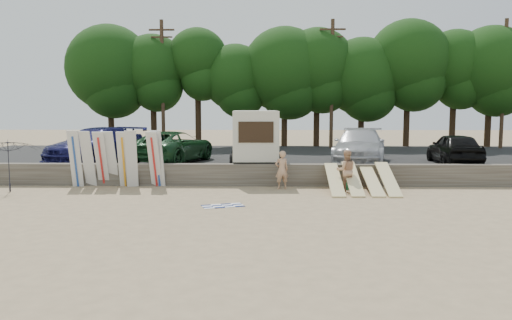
{
  "coord_description": "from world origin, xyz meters",
  "views": [
    {
      "loc": [
        -2.59,
        -19.62,
        3.57
      ],
      "look_at": [
        -3.08,
        3.0,
        1.18
      ],
      "focal_mm": 35.0,
      "sensor_mm": 36.0,
      "label": 1
    }
  ],
  "objects_px": {
    "box_trailer": "(255,135)",
    "car_0": "(96,145)",
    "car_3": "(454,148)",
    "beachgoer_a": "(282,170)",
    "car_2": "(360,146)",
    "car_1": "(172,147)",
    "cooler": "(345,186)",
    "beachgoer_b": "(346,171)",
    "beach_umbrella": "(10,166)"
  },
  "relations": [
    {
      "from": "car_1",
      "to": "cooler",
      "type": "distance_m",
      "value": 9.46
    },
    {
      "from": "beachgoer_b",
      "to": "box_trailer",
      "type": "bearing_deg",
      "value": -41.93
    },
    {
      "from": "car_3",
      "to": "car_1",
      "type": "bearing_deg",
      "value": 2.29
    },
    {
      "from": "car_2",
      "to": "cooler",
      "type": "relative_size",
      "value": 16.08
    },
    {
      "from": "car_1",
      "to": "car_2",
      "type": "xyz_separation_m",
      "value": [
        9.75,
        -0.05,
        0.07
      ]
    },
    {
      "from": "beachgoer_a",
      "to": "beach_umbrella",
      "type": "xyz_separation_m",
      "value": [
        -11.51,
        -1.05,
        0.28
      ]
    },
    {
      "from": "box_trailer",
      "to": "car_1",
      "type": "relative_size",
      "value": 0.74
    },
    {
      "from": "car_3",
      "to": "beachgoer_a",
      "type": "xyz_separation_m",
      "value": [
        -8.86,
        -3.67,
        -0.65
      ]
    },
    {
      "from": "car_2",
      "to": "beachgoer_a",
      "type": "xyz_separation_m",
      "value": [
        -4.15,
        -4.08,
        -0.75
      ]
    },
    {
      "from": "car_1",
      "to": "beachgoer_b",
      "type": "bearing_deg",
      "value": 166.34
    },
    {
      "from": "car_1",
      "to": "beachgoer_b",
      "type": "height_order",
      "value": "car_1"
    },
    {
      "from": "car_2",
      "to": "car_3",
      "type": "distance_m",
      "value": 4.73
    },
    {
      "from": "beach_umbrella",
      "to": "car_0",
      "type": "bearing_deg",
      "value": 71.48
    },
    {
      "from": "box_trailer",
      "to": "car_3",
      "type": "distance_m",
      "value": 10.14
    },
    {
      "from": "car_0",
      "to": "car_2",
      "type": "height_order",
      "value": "car_0"
    },
    {
      "from": "box_trailer",
      "to": "car_0",
      "type": "distance_m",
      "value": 8.61
    },
    {
      "from": "car_1",
      "to": "car_3",
      "type": "bearing_deg",
      "value": -166.19
    },
    {
      "from": "car_3",
      "to": "beachgoer_a",
      "type": "distance_m",
      "value": 9.61
    },
    {
      "from": "car_1",
      "to": "beach_umbrella",
      "type": "xyz_separation_m",
      "value": [
        -5.92,
        -5.18,
        -0.4
      ]
    },
    {
      "from": "car_0",
      "to": "beachgoer_b",
      "type": "bearing_deg",
      "value": 0.44
    },
    {
      "from": "beachgoer_a",
      "to": "beach_umbrella",
      "type": "bearing_deg",
      "value": -12.33
    },
    {
      "from": "beachgoer_a",
      "to": "beachgoer_b",
      "type": "distance_m",
      "value": 2.79
    },
    {
      "from": "car_0",
      "to": "car_1",
      "type": "height_order",
      "value": "car_0"
    },
    {
      "from": "car_0",
      "to": "car_1",
      "type": "distance_m",
      "value": 4.11
    },
    {
      "from": "beachgoer_b",
      "to": "cooler",
      "type": "bearing_deg",
      "value": -93.07
    },
    {
      "from": "car_1",
      "to": "car_2",
      "type": "distance_m",
      "value": 9.75
    },
    {
      "from": "car_3",
      "to": "beachgoer_b",
      "type": "relative_size",
      "value": 2.65
    },
    {
      "from": "box_trailer",
      "to": "beachgoer_a",
      "type": "xyz_separation_m",
      "value": [
        1.23,
        -2.97,
        -1.38
      ]
    },
    {
      "from": "box_trailer",
      "to": "beachgoer_b",
      "type": "distance_m",
      "value": 5.46
    },
    {
      "from": "beachgoer_b",
      "to": "beach_umbrella",
      "type": "bearing_deg",
      "value": 1.7
    },
    {
      "from": "box_trailer",
      "to": "car_2",
      "type": "height_order",
      "value": "box_trailer"
    },
    {
      "from": "car_2",
      "to": "car_3",
      "type": "height_order",
      "value": "car_2"
    },
    {
      "from": "car_1",
      "to": "cooler",
      "type": "xyz_separation_m",
      "value": [
        8.35,
        -4.22,
        -1.36
      ]
    },
    {
      "from": "cooler",
      "to": "box_trailer",
      "type": "bearing_deg",
      "value": 138.24
    },
    {
      "from": "car_3",
      "to": "beachgoer_a",
      "type": "relative_size",
      "value": 2.78
    },
    {
      "from": "car_0",
      "to": "beach_umbrella",
      "type": "xyz_separation_m",
      "value": [
        -1.81,
        -5.4,
        -0.49
      ]
    },
    {
      "from": "beachgoer_b",
      "to": "car_3",
      "type": "bearing_deg",
      "value": -145.87
    },
    {
      "from": "car_2",
      "to": "car_3",
      "type": "relative_size",
      "value": 1.31
    },
    {
      "from": "beachgoer_a",
      "to": "car_2",
      "type": "bearing_deg",
      "value": -153.07
    },
    {
      "from": "car_1",
      "to": "cooler",
      "type": "bearing_deg",
      "value": 168.81
    },
    {
      "from": "car_1",
      "to": "beachgoer_a",
      "type": "height_order",
      "value": "car_1"
    },
    {
      "from": "car_2",
      "to": "beachgoer_a",
      "type": "distance_m",
      "value": 5.87
    },
    {
      "from": "car_0",
      "to": "beach_umbrella",
      "type": "height_order",
      "value": "car_0"
    },
    {
      "from": "beachgoer_a",
      "to": "car_3",
      "type": "bearing_deg",
      "value": -175.09
    },
    {
      "from": "beachgoer_b",
      "to": "beach_umbrella",
      "type": "height_order",
      "value": "beach_umbrella"
    },
    {
      "from": "box_trailer",
      "to": "beachgoer_a",
      "type": "relative_size",
      "value": 2.59
    },
    {
      "from": "beachgoer_a",
      "to": "beach_umbrella",
      "type": "relative_size",
      "value": 0.68
    },
    {
      "from": "box_trailer",
      "to": "beach_umbrella",
      "type": "relative_size",
      "value": 1.75
    },
    {
      "from": "car_0",
      "to": "car_3",
      "type": "relative_size",
      "value": 1.33
    },
    {
      "from": "car_1",
      "to": "beach_umbrella",
      "type": "bearing_deg",
      "value": 56.86
    }
  ]
}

